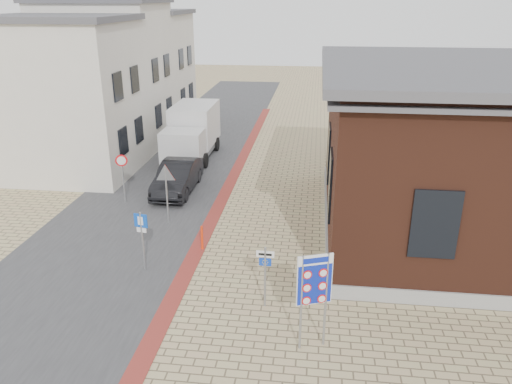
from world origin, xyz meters
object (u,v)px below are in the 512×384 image
at_px(box_truck, 192,132).
at_px(essen_sign, 265,269).
at_px(bollard, 202,238).
at_px(border_sign, 314,282).
at_px(sedan, 178,177).
at_px(parking_sign, 142,232).

relative_size(box_truck, essen_sign, 2.87).
bearing_deg(bollard, border_sign, -50.76).
height_order(sedan, essen_sign, essen_sign).
xyz_separation_m(box_truck, border_sign, (7.51, -16.93, 0.48)).
xyz_separation_m(sedan, box_truck, (-0.63, 5.71, 0.83)).
bearing_deg(border_sign, essen_sign, 109.65).
xyz_separation_m(box_truck, bollard, (3.21, -11.67, -1.10)).
height_order(sedan, border_sign, border_sign).
bearing_deg(box_truck, parking_sign, -83.77).
bearing_deg(border_sign, sedan, 101.39).
distance_m(sedan, bollard, 6.50).
distance_m(parking_sign, bollard, 2.65).
bearing_deg(box_truck, essen_sign, -68.53).
bearing_deg(bollard, essen_sign, -51.06).
bearing_deg(essen_sign, box_truck, 113.11).
relative_size(sedan, border_sign, 1.61).
distance_m(sedan, border_sign, 13.23).
distance_m(box_truck, essen_sign, 16.28).
height_order(border_sign, bollard, border_sign).
distance_m(box_truck, bollard, 12.15).
relative_size(border_sign, parking_sign, 1.28).
bearing_deg(essen_sign, border_sign, -48.76).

